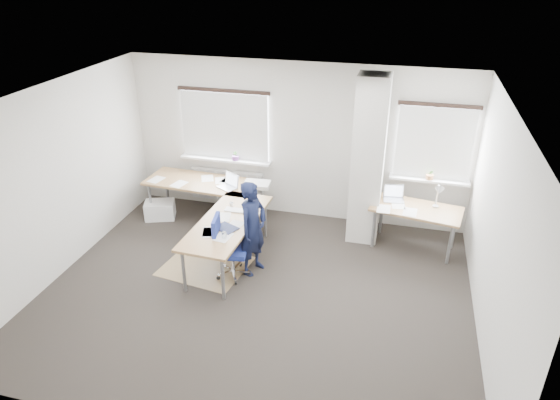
% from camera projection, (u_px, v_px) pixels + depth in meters
% --- Properties ---
extents(ground, '(6.00, 6.00, 0.00)m').
position_uv_depth(ground, '(256.00, 292.00, 7.19)').
color(ground, black).
rests_on(ground, ground).
extents(room_shell, '(6.04, 5.04, 2.82)m').
position_uv_depth(room_shell, '(276.00, 169.00, 6.76)').
color(room_shell, beige).
rests_on(room_shell, ground).
extents(floor_mat, '(1.38, 1.22, 0.01)m').
position_uv_depth(floor_mat, '(205.00, 266.00, 7.76)').
color(floor_mat, '#90754E').
rests_on(floor_mat, ground).
extents(white_crate, '(0.62, 0.52, 0.31)m').
position_uv_depth(white_crate, '(160.00, 210.00, 9.12)').
color(white_crate, white).
rests_on(white_crate, ground).
extents(desk_main, '(2.41, 2.72, 0.96)m').
position_uv_depth(desk_main, '(217.00, 202.00, 8.23)').
color(desk_main, olive).
rests_on(desk_main, ground).
extents(desk_side, '(1.50, 0.93, 1.22)m').
position_uv_depth(desk_side, '(416.00, 210.00, 7.96)').
color(desk_side, olive).
rests_on(desk_side, ground).
extents(task_chair, '(0.54, 0.53, 0.99)m').
position_uv_depth(task_chair, '(230.00, 260.00, 7.44)').
color(task_chair, navy).
rests_on(task_chair, ground).
extents(person, '(0.51, 0.62, 1.48)m').
position_uv_depth(person, '(253.00, 228.00, 7.34)').
color(person, black).
rests_on(person, ground).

